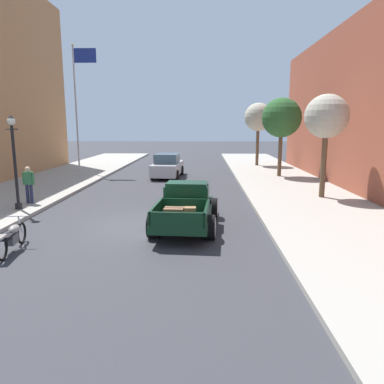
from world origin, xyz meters
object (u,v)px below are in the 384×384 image
(pedestrian_sidewalk_left, at_px, (29,183))
(street_tree_second, at_px, (282,118))
(motorcycle_parked, at_px, (12,237))
(hotrod_truck_dark_green, at_px, (187,205))
(street_tree_third, at_px, (258,117))
(street_tree_nearest, at_px, (327,117))
(flagpole, at_px, (78,95))
(car_background_silver, at_px, (167,166))
(street_lamp_near, at_px, (14,155))

(pedestrian_sidewalk_left, distance_m, street_tree_second, 16.21)
(motorcycle_parked, bearing_deg, hotrod_truck_dark_green, 31.28)
(motorcycle_parked, height_order, street_tree_third, street_tree_third)
(pedestrian_sidewalk_left, height_order, street_tree_third, street_tree_third)
(street_tree_nearest, bearing_deg, street_tree_second, 94.34)
(motorcycle_parked, bearing_deg, flagpole, 102.07)
(car_background_silver, distance_m, pedestrian_sidewalk_left, 10.84)
(street_lamp_near, xyz_separation_m, street_tree_third, (12.37, 17.24, 1.86))
(street_lamp_near, height_order, street_tree_second, street_tree_second)
(pedestrian_sidewalk_left, relative_size, flagpole, 0.18)
(street_tree_third, bearing_deg, pedestrian_sidewalk_left, -127.64)
(street_tree_second, distance_m, street_tree_third, 6.89)
(street_lamp_near, bearing_deg, street_tree_third, 54.35)
(hotrod_truck_dark_green, distance_m, motorcycle_parked, 5.73)
(flagpole, xyz_separation_m, street_tree_nearest, (14.92, -9.45, -1.82))
(pedestrian_sidewalk_left, relative_size, street_tree_second, 0.31)
(motorcycle_parked, height_order, street_tree_second, street_tree_second)
(motorcycle_parked, relative_size, street_tree_second, 0.40)
(street_tree_nearest, relative_size, street_tree_second, 0.93)
(car_background_silver, xyz_separation_m, street_lamp_near, (-5.19, -10.61, 1.62))
(motorcycle_parked, xyz_separation_m, flagpole, (-3.67, 17.16, 5.33))
(street_lamp_near, bearing_deg, street_tree_nearest, 12.57)
(street_lamp_near, relative_size, street_tree_nearest, 0.79)
(hotrod_truck_dark_green, relative_size, flagpole, 0.55)
(street_tree_nearest, bearing_deg, hotrod_truck_dark_green, -143.30)
(pedestrian_sidewalk_left, bearing_deg, hotrod_truck_dark_green, -21.77)
(street_tree_second, bearing_deg, street_tree_nearest, -85.66)
(motorcycle_parked, bearing_deg, street_tree_nearest, 34.43)
(street_tree_nearest, xyz_separation_m, street_tree_third, (-1.10, 14.24, 0.29))
(pedestrian_sidewalk_left, bearing_deg, flagpole, 96.97)
(car_background_silver, distance_m, street_tree_third, 10.37)
(street_tree_nearest, bearing_deg, street_lamp_near, -167.43)
(motorcycle_parked, xyz_separation_m, car_background_silver, (2.97, 15.32, 0.33))
(street_tree_second, bearing_deg, motorcycle_parked, -125.31)
(street_tree_second, bearing_deg, pedestrian_sidewalk_left, -144.50)
(car_background_silver, xyz_separation_m, pedestrian_sidewalk_left, (-5.25, -9.48, 0.32))
(motorcycle_parked, height_order, street_lamp_near, street_lamp_near)
(hotrod_truck_dark_green, bearing_deg, street_lamp_near, 166.30)
(car_background_silver, height_order, flagpole, flagpole)
(street_lamp_near, height_order, street_tree_third, street_tree_third)
(hotrod_truck_dark_green, xyz_separation_m, street_tree_third, (5.26, 18.98, 3.49))
(pedestrian_sidewalk_left, bearing_deg, motorcycle_parked, -68.64)
(street_lamp_near, distance_m, street_tree_third, 21.30)
(hotrod_truck_dark_green, relative_size, car_background_silver, 1.14)
(motorcycle_parked, bearing_deg, street_tree_third, 65.19)
(motorcycle_parked, height_order, flagpole, flagpole)
(flagpole, relative_size, street_tree_nearest, 1.88)
(hotrod_truck_dark_green, height_order, car_background_silver, car_background_silver)
(car_background_silver, xyz_separation_m, street_tree_second, (7.72, -0.23, 3.30))
(flagpole, relative_size, street_tree_third, 1.72)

